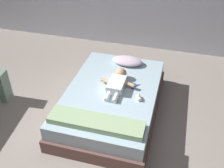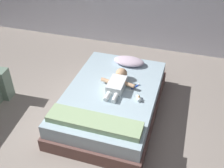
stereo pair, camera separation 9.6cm
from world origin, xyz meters
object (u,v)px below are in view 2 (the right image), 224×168
(pillow, at_px, (129,61))
(toothbrush, at_px, (136,86))
(bed, at_px, (112,101))
(baby, at_px, (118,82))
(baby_bottle, at_px, (139,98))

(pillow, xyz_separation_m, toothbrush, (0.24, -0.56, -0.05))
(bed, bearing_deg, toothbrush, 28.71)
(baby, distance_m, baby_bottle, 0.41)
(pillow, relative_size, baby, 0.73)
(bed, distance_m, toothbrush, 0.40)
(pillow, xyz_separation_m, baby_bottle, (0.35, -0.83, -0.02))
(bed, relative_size, baby_bottle, 16.94)
(baby, bearing_deg, bed, -114.60)
(baby, distance_m, toothbrush, 0.26)
(baby_bottle, bearing_deg, bed, 165.45)
(bed, xyz_separation_m, pillow, (0.05, 0.73, 0.25))
(pillow, distance_m, baby_bottle, 0.90)
(bed, xyz_separation_m, baby, (0.05, 0.11, 0.27))
(bed, xyz_separation_m, baby_bottle, (0.40, -0.10, 0.23))
(baby, bearing_deg, baby_bottle, -31.51)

